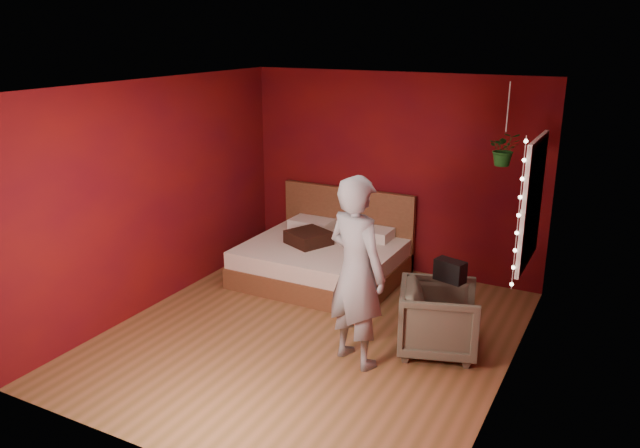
{
  "coord_description": "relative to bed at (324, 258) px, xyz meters",
  "views": [
    {
      "loc": [
        2.86,
        -5.23,
        3.12
      ],
      "look_at": [
        -0.1,
        0.4,
        1.11
      ],
      "focal_mm": 35.0,
      "sensor_mm": 36.0,
      "label": 1
    }
  ],
  "objects": [
    {
      "name": "fairy_lights",
      "position": [
        2.54,
        -1.1,
        1.23
      ],
      "size": [
        0.04,
        0.04,
        1.45
      ],
      "color": "silver",
      "rests_on": "room_walls"
    },
    {
      "name": "floor",
      "position": [
        0.6,
        -1.48,
        -0.27
      ],
      "size": [
        4.5,
        4.5,
        0.0
      ],
      "primitive_type": "plane",
      "color": "brown",
      "rests_on": "ground"
    },
    {
      "name": "room_walls",
      "position": [
        0.6,
        -1.48,
        1.4
      ],
      "size": [
        4.04,
        4.54,
        2.62
      ],
      "color": "#680E0A",
      "rests_on": "ground"
    },
    {
      "name": "throw_pillow",
      "position": [
        -0.17,
        -0.12,
        0.29
      ],
      "size": [
        0.62,
        0.62,
        0.17
      ],
      "primitive_type": "cube",
      "rotation": [
        0.0,
        0.0,
        -0.43
      ],
      "color": "black",
      "rests_on": "bed"
    },
    {
      "name": "person",
      "position": [
        1.24,
        -1.74,
        0.66
      ],
      "size": [
        0.8,
        0.66,
        1.87
      ],
      "primitive_type": "imported",
      "rotation": [
        0.0,
        0.0,
        2.77
      ],
      "color": "gray",
      "rests_on": "ground"
    },
    {
      "name": "bed",
      "position": [
        0.0,
        0.0,
        0.0
      ],
      "size": [
        1.92,
        1.63,
        1.05
      ],
      "color": "brown",
      "rests_on": "ground"
    },
    {
      "name": "window",
      "position": [
        2.57,
        -0.58,
        1.23
      ],
      "size": [
        0.05,
        0.97,
        1.27
      ],
      "color": "white",
      "rests_on": "room_walls"
    },
    {
      "name": "hanging_plant",
      "position": [
        2.17,
        -0.1,
        1.64
      ],
      "size": [
        0.4,
        0.37,
        0.87
      ],
      "color": "silver",
      "rests_on": "room_walls"
    },
    {
      "name": "armchair",
      "position": [
        1.89,
        -1.18,
        0.08
      ],
      "size": [
        0.97,
        0.95,
        0.7
      ],
      "primitive_type": "imported",
      "rotation": [
        0.0,
        0.0,
        1.89
      ],
      "color": "#5F5D4B",
      "rests_on": "ground"
    },
    {
      "name": "handbag",
      "position": [
        1.92,
        -1.0,
        0.54
      ],
      "size": [
        0.33,
        0.23,
        0.22
      ],
      "primitive_type": "cube",
      "rotation": [
        0.0,
        0.0,
        -0.29
      ],
      "color": "black",
      "rests_on": "armchair"
    }
  ]
}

